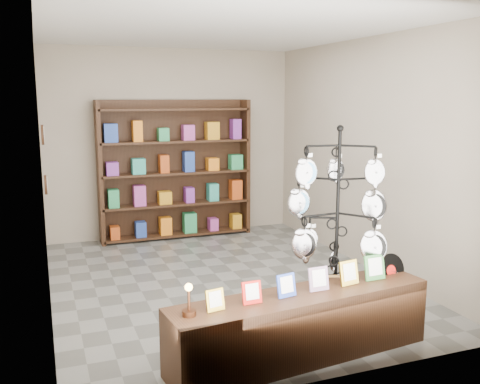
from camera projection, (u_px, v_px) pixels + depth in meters
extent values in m
plane|color=slate|center=(222.00, 281.00, 6.59)|extent=(5.00, 5.00, 0.00)
plane|color=#AA9C89|center=(172.00, 143.00, 8.63)|extent=(4.00, 0.00, 4.00)
plane|color=#AA9C89|center=(328.00, 197.00, 4.03)|extent=(4.00, 0.00, 4.00)
plane|color=#AA9C89|center=(42.00, 168.00, 5.64)|extent=(0.00, 5.00, 5.00)
plane|color=#AA9C89|center=(365.00, 154.00, 7.03)|extent=(0.00, 5.00, 5.00)
plane|color=white|center=(221.00, 29.00, 6.07)|extent=(5.00, 5.00, 0.00)
cylinder|color=black|center=(334.00, 326.00, 5.28)|extent=(0.54, 0.54, 0.03)
cylinder|color=black|center=(337.00, 232.00, 5.11)|extent=(0.04, 0.04, 1.94)
sphere|color=black|center=(340.00, 128.00, 4.94)|extent=(0.06, 0.06, 0.06)
ellipsoid|color=silver|center=(334.00, 262.00, 5.38)|extent=(0.11, 0.07, 0.20)
cube|color=tan|center=(333.00, 276.00, 4.91)|extent=(0.35, 0.14, 0.04)
cube|color=black|center=(302.00, 326.00, 4.61)|extent=(2.44, 0.75, 0.59)
cube|color=gold|center=(215.00, 300.00, 4.18)|extent=(0.16, 0.07, 0.17)
cube|color=red|center=(252.00, 293.00, 4.33)|extent=(0.17, 0.07, 0.19)
cube|color=#263FA5|center=(286.00, 285.00, 4.47)|extent=(0.18, 0.08, 0.20)
cube|color=#E54C33|center=(319.00, 279.00, 4.62)|extent=(0.19, 0.08, 0.21)
cube|color=gold|center=(349.00, 273.00, 4.76)|extent=(0.20, 0.08, 0.22)
cube|color=#337233|center=(375.00, 267.00, 4.89)|extent=(0.21, 0.09, 0.23)
cylinder|color=black|center=(391.00, 271.00, 5.07)|extent=(0.33, 0.11, 0.32)
cylinder|color=red|center=(391.00, 271.00, 5.06)|extent=(0.11, 0.04, 0.11)
cylinder|color=#442413|center=(189.00, 313.00, 4.10)|extent=(0.11, 0.11, 0.04)
cylinder|color=#442413|center=(189.00, 301.00, 4.08)|extent=(0.02, 0.02, 0.15)
sphere|color=#FFBF59|center=(189.00, 287.00, 4.06)|extent=(0.06, 0.06, 0.06)
cube|color=black|center=(173.00, 168.00, 8.65)|extent=(2.40, 0.04, 2.20)
cube|color=black|center=(100.00, 173.00, 8.09)|extent=(0.06, 0.36, 2.20)
cube|color=black|center=(245.00, 166.00, 8.91)|extent=(0.06, 0.36, 2.20)
cube|color=black|center=(177.00, 234.00, 8.69)|extent=(2.36, 0.36, 0.04)
cube|color=black|center=(176.00, 204.00, 8.60)|extent=(2.36, 0.36, 0.03)
cube|color=black|center=(176.00, 173.00, 8.51)|extent=(2.36, 0.36, 0.04)
cube|color=black|center=(175.00, 141.00, 8.42)|extent=(2.36, 0.36, 0.04)
cube|color=black|center=(174.00, 109.00, 8.33)|extent=(2.36, 0.36, 0.04)
cylinder|color=black|center=(42.00, 135.00, 6.33)|extent=(0.03, 0.24, 0.24)
cylinder|color=black|center=(46.00, 185.00, 6.44)|extent=(0.03, 0.24, 0.24)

